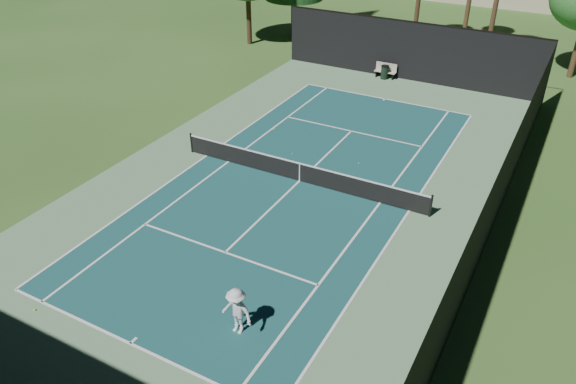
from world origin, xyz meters
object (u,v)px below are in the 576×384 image
at_px(park_bench, 386,70).
at_px(trash_bin, 385,72).
at_px(tennis_net, 300,171).
at_px(tennis_ball_b, 293,154).
at_px(tennis_ball_d, 274,129).
at_px(tennis_ball_a, 35,310).
at_px(player, 237,311).
at_px(tennis_ball_c, 359,163).

distance_m(park_bench, trash_bin, 0.28).
xyz_separation_m(tennis_net, tennis_ball_b, (-1.63, 2.34, -0.53)).
relative_size(tennis_ball_b, park_bench, 0.04).
relative_size(tennis_net, tennis_ball_d, 195.89).
bearing_deg(tennis_ball_a, tennis_ball_b, 80.88).
bearing_deg(park_bench, tennis_ball_d, -103.08).
distance_m(player, tennis_ball_c, 12.80).
relative_size(player, park_bench, 1.19).
distance_m(tennis_ball_b, trash_bin, 13.08).
bearing_deg(trash_bin, tennis_net, -84.99).
relative_size(tennis_ball_d, trash_bin, 0.07).
bearing_deg(trash_bin, player, -80.71).
relative_size(tennis_ball_a, tennis_ball_b, 1.33).
distance_m(tennis_net, tennis_ball_b, 2.90).
bearing_deg(tennis_net, player, -74.16).
bearing_deg(player, tennis_ball_d, 119.07).
height_order(tennis_ball_a, park_bench, park_bench).
bearing_deg(tennis_ball_b, tennis_ball_a, -99.12).
height_order(tennis_net, tennis_ball_b, tennis_net).
bearing_deg(tennis_ball_b, tennis_net, -55.17).
distance_m(tennis_ball_c, trash_bin, 12.83).
relative_size(tennis_ball_b, trash_bin, 0.06).
distance_m(tennis_ball_a, tennis_ball_d, 16.79).
bearing_deg(park_bench, trash_bin, -84.71).
height_order(tennis_ball_a, tennis_ball_b, tennis_ball_a).
bearing_deg(tennis_ball_a, tennis_net, 72.07).
xyz_separation_m(player, tennis_ball_b, (-4.39, 12.08, -0.86)).
height_order(player, tennis_ball_c, player).
xyz_separation_m(tennis_ball_a, tennis_ball_b, (2.35, 14.64, -0.01)).
xyz_separation_m(tennis_net, tennis_ball_d, (-3.98, 4.50, -0.52)).
bearing_deg(trash_bin, tennis_ball_c, -75.53).
xyz_separation_m(tennis_ball_b, tennis_ball_c, (3.48, 0.66, 0.00)).
bearing_deg(player, tennis_ball_b, 113.73).
height_order(player, tennis_ball_a, player).
bearing_deg(tennis_net, tennis_ball_c, 58.31).
xyz_separation_m(tennis_ball_b, trash_bin, (0.28, 13.07, 0.45)).
relative_size(player, tennis_ball_d, 27.10).
height_order(player, trash_bin, player).
bearing_deg(tennis_ball_a, trash_bin, 84.58).
bearing_deg(tennis_ball_a, park_bench, 84.69).
distance_m(tennis_ball_b, tennis_ball_d, 3.19).
xyz_separation_m(tennis_ball_a, park_bench, (2.60, 27.98, 0.51)).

